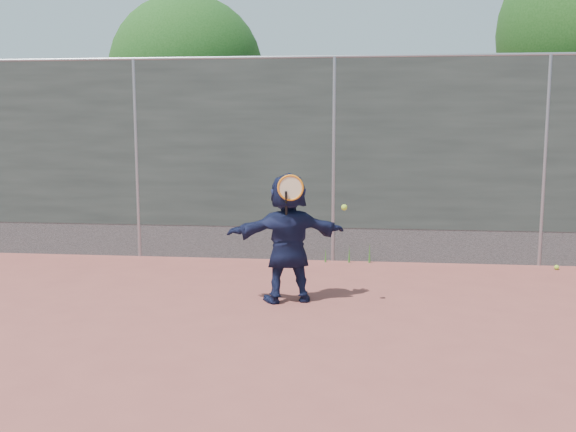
# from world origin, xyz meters

# --- Properties ---
(ground) EXTENTS (80.00, 80.00, 0.00)m
(ground) POSITION_xyz_m (0.00, 0.00, 0.00)
(ground) COLOR #9E4C42
(ground) RESTS_ON ground
(player) EXTENTS (1.46, 0.83, 1.50)m
(player) POSITION_xyz_m (-0.42, 1.21, 0.75)
(player) COLOR #161B3D
(player) RESTS_ON ground
(ball_ground) EXTENTS (0.07, 0.07, 0.07)m
(ball_ground) POSITION_xyz_m (3.17, 3.23, 0.03)
(ball_ground) COLOR #AFDB30
(ball_ground) RESTS_ON ground
(fence) EXTENTS (20.00, 0.06, 3.03)m
(fence) POSITION_xyz_m (-0.00, 3.50, 1.58)
(fence) COLOR #38423D
(fence) RESTS_ON ground
(swing_action) EXTENTS (0.77, 0.15, 0.51)m
(swing_action) POSITION_xyz_m (-0.32, 1.02, 1.30)
(swing_action) COLOR orange
(swing_action) RESTS_ON ground
(tree_left) EXTENTS (3.15, 3.00, 4.53)m
(tree_left) POSITION_xyz_m (-2.85, 6.55, 2.94)
(tree_left) COLOR #382314
(tree_left) RESTS_ON ground
(weed_clump) EXTENTS (0.68, 0.07, 0.30)m
(weed_clump) POSITION_xyz_m (0.29, 3.38, 0.13)
(weed_clump) COLOR #387226
(weed_clump) RESTS_ON ground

